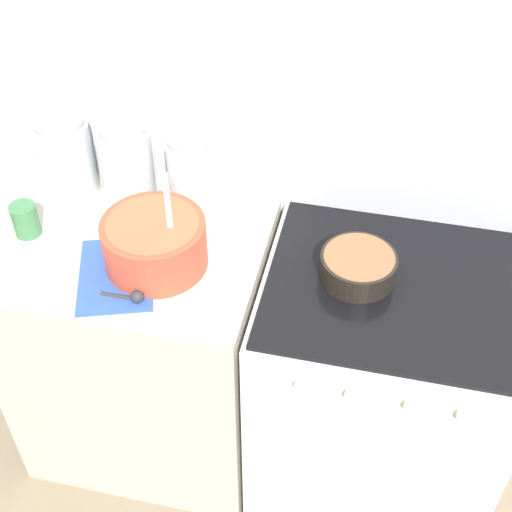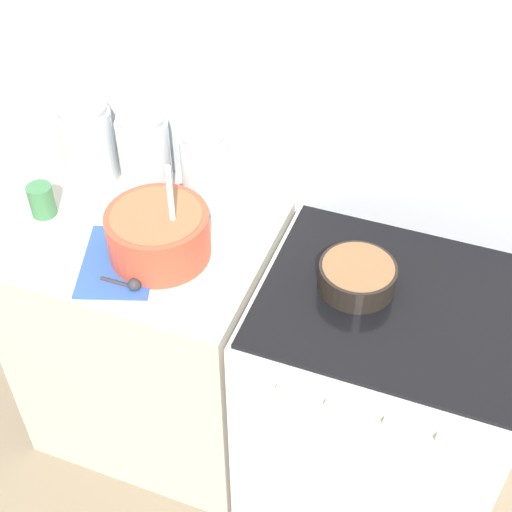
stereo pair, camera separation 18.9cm
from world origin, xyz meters
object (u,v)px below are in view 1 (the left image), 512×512
object	(u,v)px
stove	(377,388)
storage_jar_left	(67,161)
tin_can	(25,220)
storage_jar_right	(191,179)
mixing_bowl	(154,241)
storage_jar_middle	(128,169)
baking_pan	(358,266)

from	to	relation	value
stove	storage_jar_left	world-z (taller)	storage_jar_left
tin_can	storage_jar_right	bearing A→B (deg)	26.79
mixing_bowl	storage_jar_middle	world-z (taller)	mixing_bowl
stove	storage_jar_middle	distance (m)	1.00
mixing_bowl	baking_pan	world-z (taller)	mixing_bowl
storage_jar_middle	storage_jar_right	bearing A→B (deg)	-0.00
stove	storage_jar_left	bearing A→B (deg)	168.73
storage_jar_left	storage_jar_middle	bearing A→B (deg)	0.00
stove	tin_can	world-z (taller)	tin_can
storage_jar_left	storage_jar_right	distance (m)	0.39
baking_pan	tin_can	world-z (taller)	tin_can
stove	baking_pan	bearing A→B (deg)	172.51
mixing_bowl	storage_jar_left	world-z (taller)	mixing_bowl
mixing_bowl	storage_jar_middle	xyz separation A→B (m)	(-0.16, 0.25, 0.03)
baking_pan	storage_jar_middle	distance (m)	0.73
storage_jar_left	baking_pan	bearing A→B (deg)	-11.72
mixing_bowl	baking_pan	size ratio (longest dim) A/B	1.52
mixing_bowl	storage_jar_left	xyz separation A→B (m)	(-0.36, 0.25, 0.03)
mixing_bowl	storage_jar_right	bearing A→B (deg)	83.53
storage_jar_middle	tin_can	distance (m)	0.32
storage_jar_middle	tin_can	size ratio (longest dim) A/B	2.63
stove	tin_can	xyz separation A→B (m)	(-1.04, -0.02, 0.49)
stove	mixing_bowl	world-z (taller)	mixing_bowl
storage_jar_left	storage_jar_middle	world-z (taller)	storage_jar_middle
mixing_bowl	baking_pan	xyz separation A→B (m)	(0.54, 0.07, -0.04)
stove	storage_jar_right	world-z (taller)	storage_jar_right
storage_jar_middle	storage_jar_right	size ratio (longest dim) A/B	1.05
stove	storage_jar_middle	size ratio (longest dim) A/B	3.45
storage_jar_left	storage_jar_right	size ratio (longest dim) A/B	1.02
storage_jar_middle	stove	bearing A→B (deg)	-13.86
storage_jar_middle	storage_jar_left	bearing A→B (deg)	-180.00
stove	storage_jar_right	xyz separation A→B (m)	(-0.62, 0.20, 0.55)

